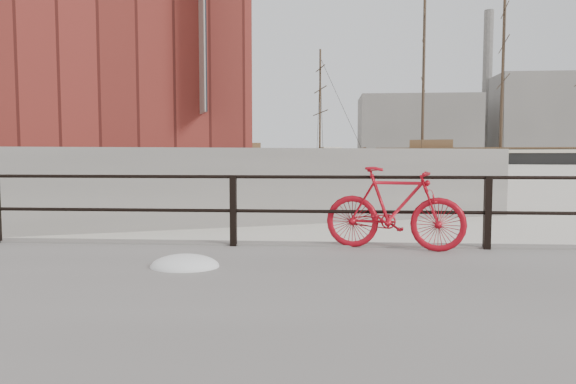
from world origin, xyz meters
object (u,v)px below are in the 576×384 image
(bicycle, at_px, (394,208))
(barque_black, at_px, (500,164))
(schooner_mid, at_px, (283,166))
(schooner_left, at_px, (159,165))
(workboat_far, at_px, (124,170))
(workboat_near, at_px, (114,176))

(bicycle, bearing_deg, barque_black, 84.25)
(schooner_mid, xyz_separation_m, schooner_left, (-21.02, 4.56, 0.00))
(barque_black, height_order, workboat_far, barque_black)
(workboat_near, bearing_deg, schooner_mid, 61.77)
(schooner_mid, distance_m, schooner_left, 21.51)
(workboat_far, bearing_deg, workboat_near, -98.87)
(barque_black, bearing_deg, schooner_left, -154.19)
(schooner_mid, height_order, workboat_near, schooner_mid)
(bicycle, height_order, schooner_left, schooner_left)
(schooner_left, height_order, workboat_near, schooner_left)
(workboat_near, relative_size, workboat_far, 1.17)
(schooner_mid, bearing_deg, workboat_near, -116.28)
(barque_black, height_order, workboat_near, barque_black)
(bicycle, height_order, schooner_mid, schooner_mid)
(barque_black, relative_size, workboat_far, 6.36)
(bicycle, bearing_deg, workboat_near, 131.96)
(workboat_far, bearing_deg, bicycle, -92.19)
(bicycle, distance_m, schooner_left, 81.52)
(schooner_mid, distance_m, workboat_near, 41.05)
(bicycle, bearing_deg, schooner_left, 123.82)
(barque_black, distance_m, workboat_near, 76.35)
(barque_black, xyz_separation_m, schooner_left, (-59.91, -14.28, 0.00))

